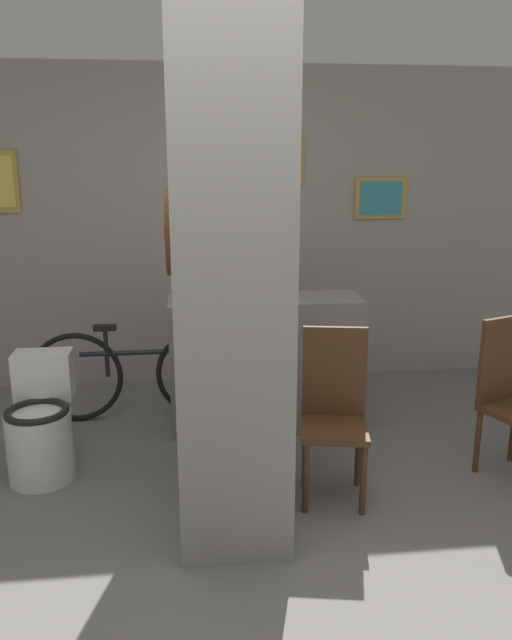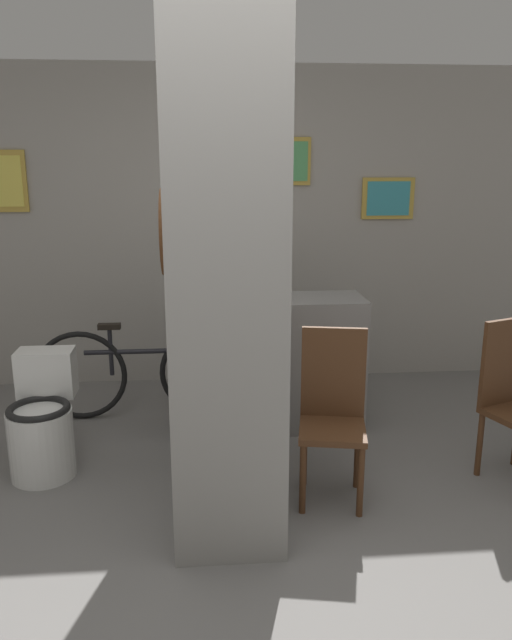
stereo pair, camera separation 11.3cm
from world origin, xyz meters
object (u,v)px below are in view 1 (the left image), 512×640
object	(u,v)px
chair_by_doorway	(511,393)
toilet	(41,427)
chair_near_pillar	(334,409)
bicycle	(140,373)
bottle_tall	(223,285)

from	to	relation	value
chair_by_doorway	toilet	bearing A→B (deg)	153.01
chair_near_pillar	chair_by_doorway	distance (m)	1.12
toilet	bicycle	size ratio (longest dim) A/B	0.46
chair_near_pillar	bottle_tall	distance (m)	1.25
toilet	chair_near_pillar	xyz separation A→B (m)	(1.70, -0.41, 0.21)
chair_near_pillar	bottle_tall	world-z (taller)	bottle_tall
chair_near_pillar	bottle_tall	bearing A→B (deg)	130.09
bottle_tall	toilet	bearing A→B (deg)	-153.09
chair_near_pillar	chair_by_doorway	size ratio (longest dim) A/B	1.00
chair_by_doorway	bottle_tall	distance (m)	1.96
chair_by_doorway	bottle_tall	xyz separation A→B (m)	(-1.67, 0.88, 0.53)
chair_near_pillar	bicycle	size ratio (longest dim) A/B	0.61
chair_near_pillar	bicycle	bearing A→B (deg)	144.79
bicycle	toilet	bearing A→B (deg)	-124.46
toilet	bottle_tall	world-z (taller)	bottle_tall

